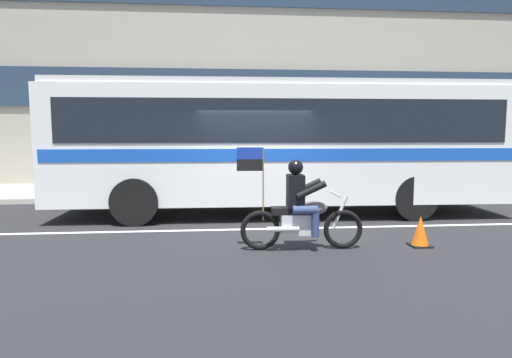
% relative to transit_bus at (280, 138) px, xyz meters
% --- Properties ---
extents(ground_plane, '(60.00, 60.00, 0.00)m').
position_rel_transit_bus_xyz_m(ground_plane, '(-0.72, -1.19, -1.88)').
color(ground_plane, black).
extents(sidewalk_curb, '(28.00, 3.80, 0.15)m').
position_rel_transit_bus_xyz_m(sidewalk_curb, '(-0.72, 3.91, -1.81)').
color(sidewalk_curb, '#B7B2A8').
rests_on(sidewalk_curb, ground_plane).
extents(lane_center_stripe, '(26.60, 0.14, 0.01)m').
position_rel_transit_bus_xyz_m(lane_center_stripe, '(-0.72, -1.79, -1.88)').
color(lane_center_stripe, silver).
rests_on(lane_center_stripe, ground_plane).
extents(office_building_facade, '(28.00, 0.89, 10.42)m').
position_rel_transit_bus_xyz_m(office_building_facade, '(-0.72, 6.19, 3.34)').
color(office_building_facade, gray).
rests_on(office_building_facade, ground_plane).
extents(transit_bus, '(10.87, 2.76, 3.22)m').
position_rel_transit_bus_xyz_m(transit_bus, '(0.00, 0.00, 0.00)').
color(transit_bus, white).
rests_on(transit_bus, ground_plane).
extents(motorcycle_with_rider, '(2.20, 0.64, 1.78)m').
position_rel_transit_bus_xyz_m(motorcycle_with_rider, '(-0.13, -3.44, -1.22)').
color(motorcycle_with_rider, black).
rests_on(motorcycle_with_rider, ground_plane).
extents(fire_hydrant, '(0.22, 0.30, 0.75)m').
position_rel_transit_bus_xyz_m(fire_hydrant, '(3.32, 3.13, -1.36)').
color(fire_hydrant, red).
rests_on(fire_hydrant, sidewalk_curb).
extents(traffic_cone, '(0.36, 0.36, 0.55)m').
position_rel_transit_bus_xyz_m(traffic_cone, '(2.04, -3.43, -1.62)').
color(traffic_cone, '#EA590F').
rests_on(traffic_cone, ground_plane).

